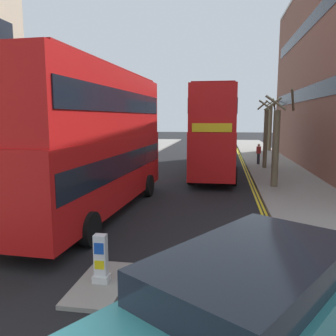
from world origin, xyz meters
The scene contains 13 objects.
sidewalk_right centered at (6.50, 16.00, 0.07)m, with size 4.00×80.00×0.14m, color gray.
sidewalk_left centered at (-6.50, 16.00, 0.07)m, with size 4.00×80.00×0.14m, color gray.
kerb_line_outer centered at (4.40, 14.00, 0.00)m, with size 0.10×56.00×0.01m, color yellow.
kerb_line_inner centered at (4.24, 14.00, 0.00)m, with size 0.10×56.00×0.01m, color yellow.
traffic_island centered at (0.00, 4.66, 0.05)m, with size 1.10×2.20×0.10m, color gray.
keep_left_bollard centered at (0.00, 4.66, 0.61)m, with size 0.36×0.28×1.11m.
double_decker_bus_away centered at (-2.28, 10.36, 3.03)m, with size 3.14×10.90×5.64m.
double_decker_bus_oncoming centered at (2.03, 20.47, 3.03)m, with size 2.85×10.83×5.64m.
taxi_minivan centered at (2.94, 1.74, 1.07)m, with size 4.18×5.05×2.12m.
pedestrian_far centered at (5.42, 25.36, 0.99)m, with size 0.34×0.22×1.62m.
street_tree_near centered at (5.69, 23.48, 2.54)m, with size 1.35×1.33×4.99m.
street_tree_mid centered at (5.42, 16.39, 2.41)m, with size 1.65×1.61×5.10m.
street_tree_far centered at (7.77, 37.51, 2.75)m, with size 1.33×1.32×5.72m.
Camera 1 is at (2.66, -2.29, 3.78)m, focal length 36.54 mm.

